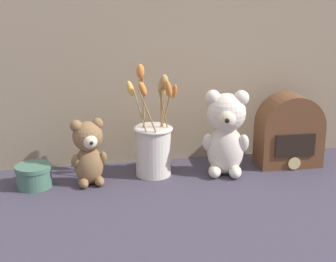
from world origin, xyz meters
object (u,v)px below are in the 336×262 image
(teddy_bear_large, at_px, (226,131))
(vintage_radio, at_px, (289,133))
(teddy_bear_medium, at_px, (89,151))
(decorative_tin_tall, at_px, (34,175))
(flower_vase, at_px, (153,144))

(teddy_bear_large, height_order, vintage_radio, teddy_bear_large)
(teddy_bear_medium, distance_m, decorative_tin_tall, 0.18)
(flower_vase, xyz_separation_m, vintage_radio, (0.46, 0.01, 0.01))
(flower_vase, height_order, decorative_tin_tall, flower_vase)
(teddy_bear_medium, bearing_deg, vintage_radio, 3.78)
(decorative_tin_tall, bearing_deg, teddy_bear_medium, -5.04)
(flower_vase, distance_m, decorative_tin_tall, 0.38)
(teddy_bear_large, distance_m, decorative_tin_tall, 0.60)
(teddy_bear_large, bearing_deg, decorative_tin_tall, 178.61)
(teddy_bear_large, relative_size, flower_vase, 0.76)
(vintage_radio, xyz_separation_m, decorative_tin_tall, (-0.83, -0.03, -0.08))
(flower_vase, relative_size, vintage_radio, 1.48)
(vintage_radio, height_order, decorative_tin_tall, vintage_radio)
(teddy_bear_large, distance_m, flower_vase, 0.23)
(teddy_bear_medium, xyz_separation_m, decorative_tin_tall, (-0.17, 0.01, -0.07))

